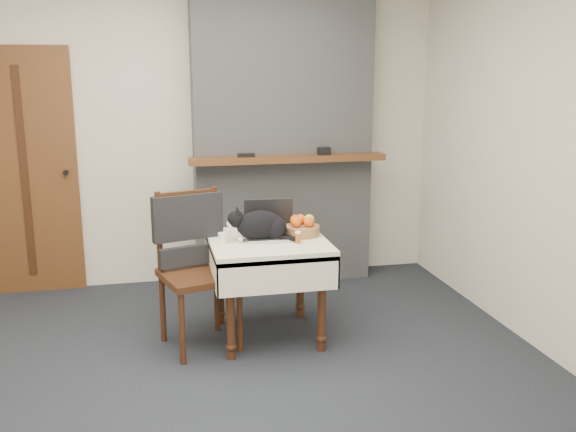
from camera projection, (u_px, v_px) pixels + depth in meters
name	position (u px, v px, depth m)	size (l,w,h in m)	color
ground	(199.00, 387.00, 3.77)	(4.50, 4.50, 0.00)	black
room_shell	(183.00, 79.00, 3.81)	(4.52, 4.01, 2.61)	beige
door	(25.00, 173.00, 5.17)	(0.82, 0.10, 2.00)	brown
chimney	(283.00, 132.00, 5.42)	(1.62, 0.48, 2.60)	gray
side_table	(268.00, 255.00, 4.34)	(0.78, 0.78, 0.70)	#3A200F
laptop	(270.00, 228.00, 4.37)	(0.35, 0.31, 0.25)	#B7B7BC
cat	(261.00, 226.00, 4.28)	(0.47, 0.24, 0.23)	black
cream_jar	(222.00, 238.00, 4.23)	(0.06, 0.06, 0.07)	white
pill_bottle	(298.00, 237.00, 4.22)	(0.04, 0.04, 0.08)	#A64E14
fruit_basket	(302.00, 227.00, 4.41)	(0.24, 0.24, 0.14)	#9F6940
desk_clutter	(294.00, 234.00, 4.43)	(0.13, 0.01, 0.01)	black
chair	(193.00, 247.00, 4.26)	(0.58, 0.57, 1.04)	#3A200F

